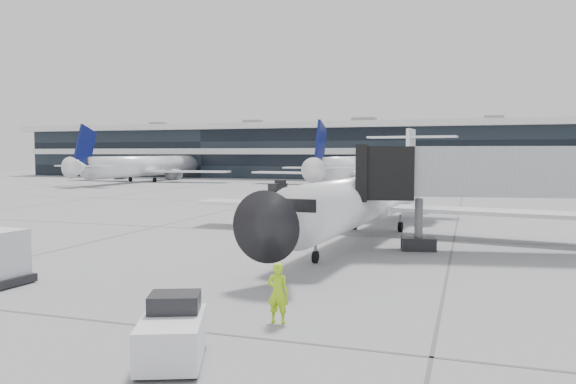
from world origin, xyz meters
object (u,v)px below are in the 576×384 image
(regional_jet, at_px, (373,195))
(jet_bridge, at_px, (547,173))
(ramp_worker, at_px, (278,293))
(baggage_tug, at_px, (172,334))

(regional_jet, height_order, jet_bridge, regional_jet)
(regional_jet, relative_size, jet_bridge, 1.76)
(ramp_worker, bearing_deg, regional_jet, -88.34)
(regional_jet, height_order, ramp_worker, regional_jet)
(regional_jet, relative_size, ramp_worker, 16.71)
(baggage_tug, bearing_deg, regional_jet, 65.95)
(jet_bridge, height_order, ramp_worker, jet_bridge)
(regional_jet, bearing_deg, ramp_worker, -83.81)
(regional_jet, distance_m, ramp_worker, 20.11)
(regional_jet, xyz_separation_m, jet_bridge, (9.70, -4.37, 1.70))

